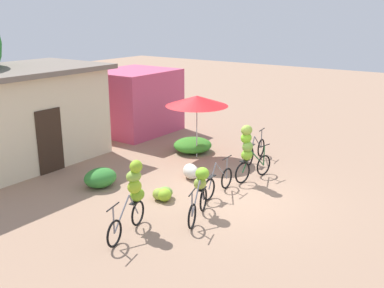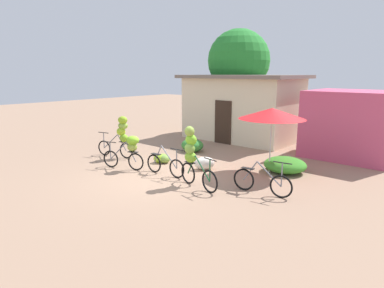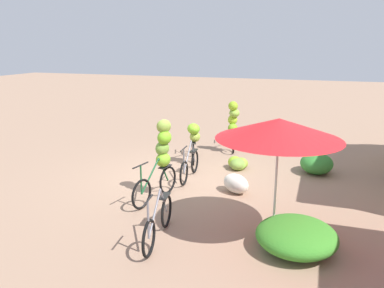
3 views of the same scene
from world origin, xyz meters
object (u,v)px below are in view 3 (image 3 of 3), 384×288
market_umbrella (279,129)px  bicycle_center_loaded (190,166)px  bicycle_rightmost (158,222)px  produce_sack (236,183)px  banana_pile_on_ground (238,164)px  bicycle_leftmost (233,122)px  bicycle_by_shop (161,155)px  bicycle_near_pile (194,138)px

market_umbrella → bicycle_center_loaded: (-2.42, -2.41, -1.63)m
bicycle_rightmost → produce_sack: size_ratio=2.41×
bicycle_center_loaded → bicycle_rightmost: size_ratio=0.95×
market_umbrella → bicycle_center_loaded: size_ratio=1.34×
bicycle_center_loaded → banana_pile_on_ground: bearing=139.1°
market_umbrella → bicycle_leftmost: (-5.30, -1.96, -1.02)m
market_umbrella → bicycle_by_shop: 2.99m
bicycle_center_loaded → bicycle_rightmost: (3.20, 0.53, 0.01)m
banana_pile_on_ground → bicycle_near_pile: bearing=-99.0°
bicycle_by_shop → banana_pile_on_ground: (-2.49, 1.20, -0.82)m
bicycle_center_loaded → bicycle_leftmost: bearing=171.0°
market_umbrella → produce_sack: (-1.86, -1.09, -1.75)m
bicycle_center_loaded → produce_sack: bearing=67.2°
bicycle_by_shop → produce_sack: 1.87m
bicycle_center_loaded → bicycle_rightmost: bearing=9.4°
bicycle_center_loaded → bicycle_near_pile: bearing=-165.9°
bicycle_rightmost → produce_sack: (-2.64, 0.79, -0.13)m
bicycle_near_pile → banana_pile_on_ground: size_ratio=2.12×
bicycle_center_loaded → produce_sack: 1.44m
produce_sack → market_umbrella: bearing=30.3°
bicycle_near_pile → banana_pile_on_ground: (0.21, 1.35, -0.57)m
market_umbrella → bicycle_near_pile: bearing=-143.9°
bicycle_rightmost → bicycle_near_pile: bearing=-169.1°
bicycle_near_pile → produce_sack: (1.93, 1.67, -0.50)m
bicycle_leftmost → produce_sack: 3.62m
market_umbrella → banana_pile_on_ground: (-3.57, -1.41, -1.81)m
bicycle_by_shop → bicycle_center_loaded: bearing=171.7°
bicycle_rightmost → market_umbrella: bearing=112.6°
bicycle_by_shop → banana_pile_on_ground: bearing=154.3°
banana_pile_on_ground → produce_sack: (1.71, 0.32, 0.06)m
bicycle_rightmost → bicycle_center_loaded: bearing=-170.6°
bicycle_near_pile → bicycle_rightmost: size_ratio=0.91×
bicycle_leftmost → bicycle_near_pile: size_ratio=1.07×
bicycle_near_pile → bicycle_rightmost: (4.57, 0.88, -0.38)m
bicycle_by_shop → produce_sack: size_ratio=2.49×
bicycle_by_shop → produce_sack: bicycle_by_shop is taller
banana_pile_on_ground → bicycle_leftmost: bearing=-162.4°
bicycle_by_shop → bicycle_leftmost: bearing=171.2°
bicycle_near_pile → bicycle_by_shop: (2.70, 0.15, 0.25)m
bicycle_rightmost → banana_pile_on_ground: bicycle_rightmost is taller
bicycle_near_pile → banana_pile_on_ground: bicycle_near_pile is taller
bicycle_leftmost → produce_sack: size_ratio=2.34×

